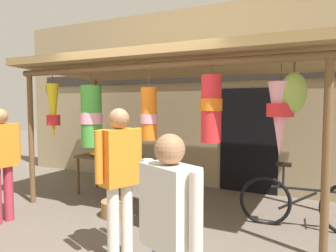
{
  "coord_description": "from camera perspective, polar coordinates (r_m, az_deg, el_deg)",
  "views": [
    {
      "loc": [
        2.29,
        -3.69,
        1.7
      ],
      "look_at": [
        0.14,
        0.67,
        1.36
      ],
      "focal_mm": 33.59,
      "sensor_mm": 36.0,
      "label": 1
    }
  ],
  "objects": [
    {
      "name": "market_stall_canopy",
      "position": [
        4.96,
        0.28,
        8.99
      ],
      "size": [
        5.01,
        2.22,
        2.45
      ],
      "color": "brown",
      "rests_on": "ground_plane"
    },
    {
      "name": "shop_facade",
      "position": [
        6.58,
        5.93,
        5.11
      ],
      "size": [
        9.31,
        0.29,
        3.66
      ],
      "color": "#9E8966",
      "rests_on": "ground_plane"
    },
    {
      "name": "customer_foreground",
      "position": [
        2.19,
        0.31,
        -17.99
      ],
      "size": [
        0.54,
        0.37,
        1.51
      ],
      "color": "#2D5193",
      "rests_on": "ground_plane"
    },
    {
      "name": "wicker_basket_by_table",
      "position": [
        4.99,
        -9.38,
        -14.54
      ],
      "size": [
        0.45,
        0.45,
        0.24
      ],
      "primitive_type": "cylinder",
      "color": "olive",
      "rests_on": "ground_plane"
    },
    {
      "name": "vendor_in_orange",
      "position": [
        3.49,
        -8.79,
        -7.98
      ],
      "size": [
        0.35,
        0.56,
        1.65
      ],
      "color": "silver",
      "rests_on": "ground_plane"
    },
    {
      "name": "flower_heap_on_table",
      "position": [
        5.92,
        -10.46,
        -4.88
      ],
      "size": [
        0.8,
        0.56,
        0.12
      ],
      "color": "yellow",
      "rests_on": "display_table"
    },
    {
      "name": "ground_plane",
      "position": [
        4.67,
        -5.47,
        -17.38
      ],
      "size": [
        30.0,
        30.0,
        0.0
      ],
      "primitive_type": "plane",
      "color": "#60564C"
    },
    {
      "name": "parked_bicycle",
      "position": [
        4.76,
        23.57,
        -12.84
      ],
      "size": [
        1.75,
        0.44,
        0.92
      ],
      "color": "black",
      "rests_on": "ground_plane"
    },
    {
      "name": "passerby_at_right",
      "position": [
        5.07,
        -28.02,
        -4.77
      ],
      "size": [
        0.25,
        0.59,
        1.64
      ],
      "color": "#B23347",
      "rests_on": "ground_plane"
    },
    {
      "name": "folding_chair",
      "position": [
        4.41,
        -3.71,
        -11.74
      ],
      "size": [
        0.5,
        0.5,
        0.84
      ],
      "color": "beige",
      "rests_on": "ground_plane"
    },
    {
      "name": "display_table",
      "position": [
        6.06,
        -10.68,
        -6.1
      ],
      "size": [
        1.11,
        0.66,
        0.73
      ],
      "color": "brown",
      "rests_on": "ground_plane"
    }
  ]
}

